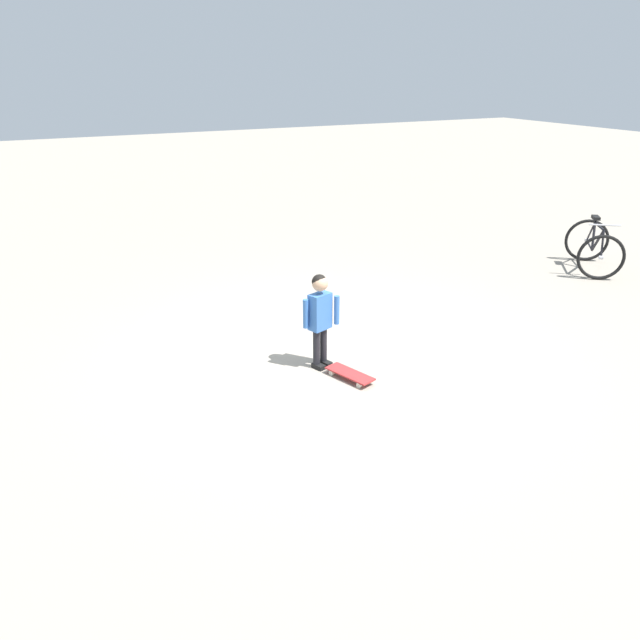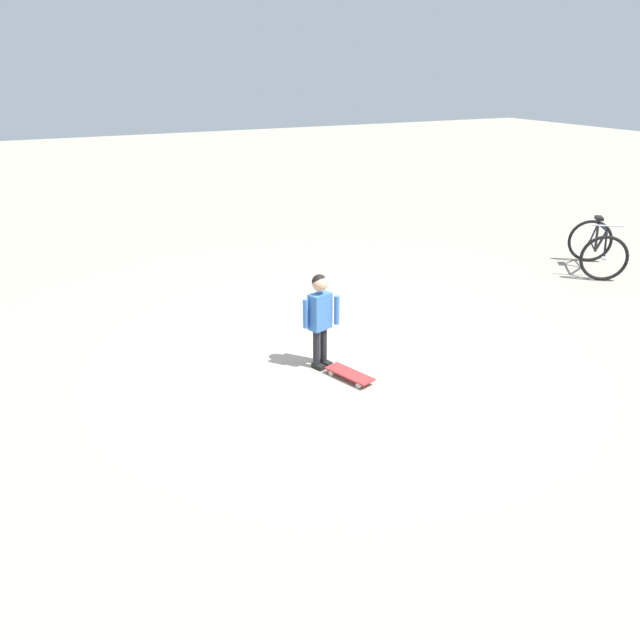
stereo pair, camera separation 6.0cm
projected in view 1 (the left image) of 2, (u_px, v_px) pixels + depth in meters
The scene contains 4 objects.
ground_plane at pixel (331, 349), 7.33m from camera, with size 50.00×50.00×0.00m, color #9E9384.
child_person at pixel (320, 311), 6.68m from camera, with size 0.41×0.24×1.06m.
skateboard at pixel (350, 374), 6.62m from camera, with size 0.36×0.59×0.07m.
bicycle_near at pixel (594, 247), 10.01m from camera, with size 1.21×1.28×0.85m.
Camera 1 is at (-3.10, -5.88, 3.11)m, focal length 35.14 mm.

